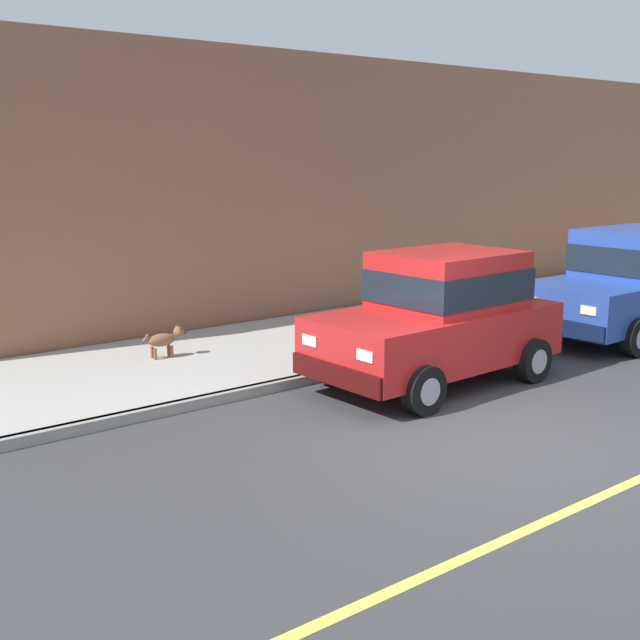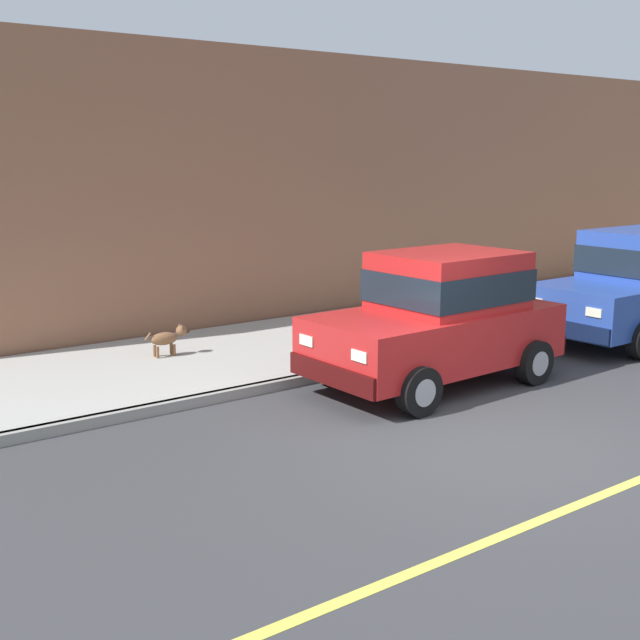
{
  "view_description": "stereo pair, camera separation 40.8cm",
  "coord_description": "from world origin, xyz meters",
  "px_view_note": "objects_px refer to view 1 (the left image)",
  "views": [
    {
      "loc": [
        5.54,
        -6.95,
        3.22
      ],
      "look_at": [
        -3.4,
        0.05,
        0.85
      ],
      "focal_mm": 44.7,
      "sensor_mm": 36.0,
      "label": 1
    },
    {
      "loc": [
        5.79,
        -6.63,
        3.22
      ],
      "look_at": [
        -3.4,
        0.05,
        0.85
      ],
      "focal_mm": 44.7,
      "sensor_mm": 36.0,
      "label": 2
    }
  ],
  "objects_px": {
    "car_red_hatchback": "(440,316)",
    "dog_brown": "(166,339)",
    "car_blue_sedan": "(636,281)",
    "fire_hydrant": "(375,330)"
  },
  "relations": [
    {
      "from": "car_red_hatchback",
      "to": "car_blue_sedan",
      "type": "bearing_deg",
      "value": 89.62
    },
    {
      "from": "car_red_hatchback",
      "to": "dog_brown",
      "type": "relative_size",
      "value": 5.1
    },
    {
      "from": "car_blue_sedan",
      "to": "fire_hydrant",
      "type": "relative_size",
      "value": 6.35
    },
    {
      "from": "car_red_hatchback",
      "to": "dog_brown",
      "type": "xyz_separation_m",
      "value": [
        -3.23,
        -2.66,
        -0.55
      ]
    },
    {
      "from": "fire_hydrant",
      "to": "dog_brown",
      "type": "bearing_deg",
      "value": -120.97
    },
    {
      "from": "car_blue_sedan",
      "to": "dog_brown",
      "type": "xyz_separation_m",
      "value": [
        -3.27,
        -7.69,
        -0.55
      ]
    },
    {
      "from": "dog_brown",
      "to": "fire_hydrant",
      "type": "distance_m",
      "value": 3.29
    },
    {
      "from": "car_blue_sedan",
      "to": "fire_hydrant",
      "type": "bearing_deg",
      "value": -107.9
    },
    {
      "from": "car_red_hatchback",
      "to": "dog_brown",
      "type": "distance_m",
      "value": 4.22
    },
    {
      "from": "dog_brown",
      "to": "fire_hydrant",
      "type": "xyz_separation_m",
      "value": [
        1.69,
        2.82,
        0.05
      ]
    }
  ]
}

